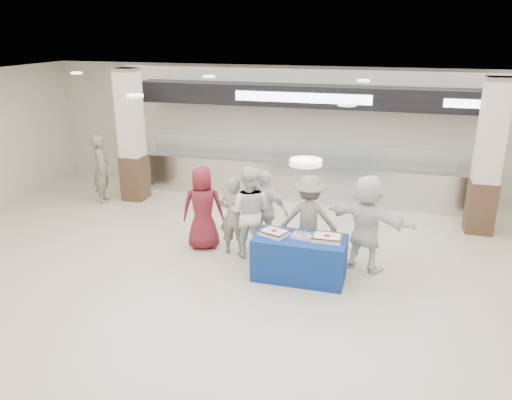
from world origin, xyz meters
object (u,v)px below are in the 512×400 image
(sheet_cake_left, at_px, (274,232))
(soldier_bg, at_px, (102,169))
(cupcake_tray, at_px, (302,236))
(civilian_maroon, at_px, (203,208))
(chef_short, at_px, (265,211))
(display_table, at_px, (300,258))
(civilian_white, at_px, (367,223))
(soldier_b, at_px, (309,219))
(soldier_a, at_px, (234,216))
(sheet_cake_right, at_px, (327,237))
(chef_tall, at_px, (250,212))

(sheet_cake_left, height_order, soldier_bg, soldier_bg)
(cupcake_tray, height_order, soldier_bg, soldier_bg)
(cupcake_tray, relative_size, civilian_maroon, 0.25)
(sheet_cake_left, relative_size, civilian_maroon, 0.34)
(civilian_maroon, height_order, chef_short, civilian_maroon)
(display_table, height_order, chef_short, chef_short)
(cupcake_tray, relative_size, soldier_bg, 0.24)
(civilian_white, bearing_deg, soldier_b, 15.03)
(display_table, distance_m, sheet_cake_left, 0.62)
(sheet_cake_left, relative_size, civilian_white, 0.31)
(cupcake_tray, height_order, chef_short, chef_short)
(civilian_maroon, distance_m, soldier_a, 0.66)
(sheet_cake_left, bearing_deg, chef_short, 112.12)
(sheet_cake_right, relative_size, civilian_white, 0.27)
(soldier_b, bearing_deg, sheet_cake_left, 53.19)
(chef_short, height_order, soldier_bg, soldier_bg)
(civilian_maroon, xyz_separation_m, soldier_a, (0.65, -0.11, -0.05))
(sheet_cake_right, bearing_deg, soldier_bg, 155.86)
(soldier_bg, bearing_deg, chef_short, -131.94)
(display_table, bearing_deg, soldier_bg, 154.44)
(soldier_a, height_order, civilian_white, civilian_white)
(civilian_maroon, bearing_deg, cupcake_tray, 142.66)
(soldier_bg, bearing_deg, sheet_cake_right, -136.37)
(soldier_bg, bearing_deg, soldier_b, -131.45)
(soldier_b, bearing_deg, civilian_white, 169.31)
(chef_tall, bearing_deg, civilian_white, -177.74)
(display_table, bearing_deg, soldier_b, 89.10)
(sheet_cake_right, height_order, civilian_maroon, civilian_maroon)
(soldier_b, bearing_deg, civilian_maroon, -4.63)
(sheet_cake_left, distance_m, chef_short, 1.09)
(display_table, relative_size, civilian_white, 0.89)
(chef_short, distance_m, soldier_bg, 4.81)
(display_table, xyz_separation_m, civilian_maroon, (-2.03, 0.75, 0.44))
(sheet_cake_right, bearing_deg, chef_tall, 157.69)
(civilian_maroon, bearing_deg, soldier_b, 162.41)
(display_table, bearing_deg, soldier_a, 155.62)
(display_table, xyz_separation_m, sheet_cake_left, (-0.45, -0.00, 0.42))
(cupcake_tray, height_order, soldier_a, soldier_a)
(soldier_b, relative_size, soldier_bg, 0.96)
(civilian_white, bearing_deg, display_table, 52.50)
(soldier_b, bearing_deg, display_table, 83.94)
(civilian_maroon, relative_size, civilian_white, 0.93)
(chef_short, bearing_deg, sheet_cake_right, 153.51)
(cupcake_tray, xyz_separation_m, civilian_maroon, (-2.07, 0.74, 0.04))
(cupcake_tray, height_order, chef_tall, chef_tall)
(display_table, bearing_deg, chef_tall, 149.63)
(sheet_cake_left, height_order, soldier_a, soldier_a)
(display_table, distance_m, civilian_white, 1.32)
(civilian_maroon, height_order, chef_tall, chef_tall)
(cupcake_tray, bearing_deg, soldier_b, 91.40)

